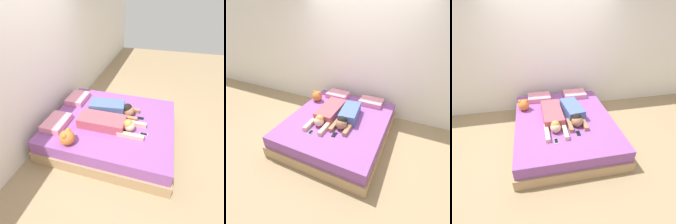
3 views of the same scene
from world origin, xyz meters
The scene contains 10 objects.
ground_plane centered at (0.00, 0.00, 0.00)m, with size 12.00×12.00×0.00m, color #9E8460.
wall_back centered at (0.00, 1.22, 1.30)m, with size 12.00×0.06×2.60m.
bed centered at (0.00, 0.00, 0.21)m, with size 1.86×2.13×0.42m.
pillow_head_left centered at (-0.40, 0.83, 0.47)m, with size 0.49×0.34×0.10m.
pillow_head_right centered at (0.40, 0.83, 0.47)m, with size 0.49×0.34×0.10m.
person_left centered at (-0.21, 0.00, 0.50)m, with size 0.37×1.09×0.20m.
person_right centered at (0.18, 0.02, 0.52)m, with size 0.39×0.90×0.23m.
cell_phone_left centered at (-0.24, -0.58, 0.43)m, with size 0.06×0.12×0.01m.
cell_phone_right centered at (0.16, -0.47, 0.43)m, with size 0.06×0.12×0.01m.
plush_toy centered at (-0.74, 0.46, 0.54)m, with size 0.22×0.22×0.23m.
Camera 3 is at (-0.50, -2.63, 2.34)m, focal length 28.00 mm.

